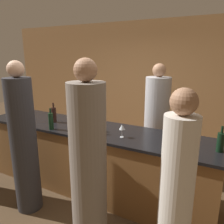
# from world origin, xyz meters

# --- Properties ---
(ground_plane) EXTENTS (14.00, 14.00, 0.00)m
(ground_plane) POSITION_xyz_m (0.00, 0.00, 0.00)
(ground_plane) COLOR #4C3823
(back_wall) EXTENTS (8.00, 0.06, 2.80)m
(back_wall) POSITION_xyz_m (0.00, 2.45, 1.40)
(back_wall) COLOR #A37547
(back_wall) RESTS_ON ground_plane
(bar_counter) EXTENTS (3.60, 0.79, 1.00)m
(bar_counter) POSITION_xyz_m (0.00, 0.00, 0.50)
(bar_counter) COLOR brown
(bar_counter) RESTS_ON ground_plane
(bartender) EXTENTS (0.40, 0.40, 1.91)m
(bartender) POSITION_xyz_m (0.75, 0.80, 0.88)
(bartender) COLOR #B2B2B7
(bartender) RESTS_ON ground_plane
(guest_1) EXTENTS (0.29, 0.29, 1.80)m
(guest_1) POSITION_xyz_m (1.41, -0.86, 0.86)
(guest_1) COLOR silver
(guest_1) RESTS_ON ground_plane
(guest_2) EXTENTS (0.37, 0.37, 2.01)m
(guest_2) POSITION_xyz_m (0.55, -0.90, 0.94)
(guest_2) COLOR gray
(guest_2) RESTS_ON ground_plane
(guest_3) EXTENTS (0.33, 0.33, 1.97)m
(guest_3) POSITION_xyz_m (-0.53, -0.76, 0.93)
(guest_3) COLOR #2D2D33
(guest_3) RESTS_ON ground_plane
(wine_bottle_0) EXTENTS (0.08, 0.08, 0.31)m
(wine_bottle_0) POSITION_xyz_m (-0.66, -0.03, 1.13)
(wine_bottle_0) COLOR black
(wine_bottle_0) RESTS_ON bar_counter
(wine_bottle_1) EXTENTS (0.08, 0.08, 0.29)m
(wine_bottle_1) POSITION_xyz_m (1.70, -0.03, 1.12)
(wine_bottle_1) COLOR black
(wine_bottle_1) RESTS_ON bar_counter
(wine_bottle_2) EXTENTS (0.07, 0.07, 0.31)m
(wine_bottle_2) POSITION_xyz_m (-0.46, -0.31, 1.13)
(wine_bottle_2) COLOR black
(wine_bottle_2) RESTS_ON bar_counter
(wine_glass_0) EXTENTS (0.07, 0.07, 0.17)m
(wine_glass_0) POSITION_xyz_m (0.57, -0.14, 1.14)
(wine_glass_0) COLOR silver
(wine_glass_0) RESTS_ON bar_counter
(wine_glass_1) EXTENTS (0.06, 0.06, 0.15)m
(wine_glass_1) POSITION_xyz_m (0.26, -0.16, 1.12)
(wine_glass_1) COLOR silver
(wine_glass_1) RESTS_ON bar_counter
(wine_glass_2) EXTENTS (0.06, 0.06, 0.14)m
(wine_glass_2) POSITION_xyz_m (0.21, -0.07, 1.11)
(wine_glass_2) COLOR silver
(wine_glass_2) RESTS_ON bar_counter
(wine_glass_3) EXTENTS (0.08, 0.08, 0.14)m
(wine_glass_3) POSITION_xyz_m (-0.00, -0.26, 1.11)
(wine_glass_3) COLOR silver
(wine_glass_3) RESTS_ON bar_counter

